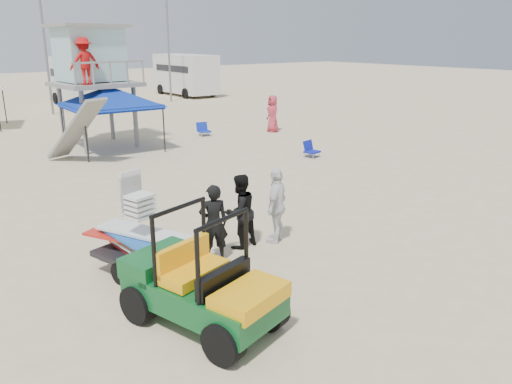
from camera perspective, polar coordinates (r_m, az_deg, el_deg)
ground at (r=9.01m, az=9.34°, el=-13.05°), size 140.00×140.00×0.00m
utility_cart at (r=8.05m, az=-6.19°, el=-9.50°), size 1.90×2.79×1.94m
surf_trailer at (r=10.01m, az=-13.15°, el=-5.25°), size 1.59×2.30×1.86m
man_left at (r=10.40m, az=-4.88°, el=-3.57°), size 0.71×0.59×1.66m
man_mid at (r=11.03m, az=-1.86°, el=-2.22°), size 0.88×0.72×1.68m
man_right at (r=11.33m, az=2.37°, el=-1.55°), size 1.09×0.90×1.74m
lifeguard_tower at (r=22.52m, az=-18.46°, el=14.24°), size 3.32×3.32×4.95m
canopy_blue at (r=21.59m, az=-16.43°, el=11.15°), size 3.44×3.44×3.05m
beach_chair_b at (r=19.91m, az=6.21°, el=4.91°), size 0.64×0.69×0.64m
beach_chair_c at (r=24.36m, az=-6.05°, el=7.15°), size 0.64×0.69×0.64m
rv_mid_right at (r=37.25m, az=-19.27°, el=12.06°), size 2.64×7.00×3.25m
rv_far_right at (r=42.29m, az=-8.07°, el=13.32°), size 2.64×6.60×3.25m
light_pole_left at (r=33.42m, az=-22.94°, el=15.00°), size 0.14×0.14×8.00m
light_pole_right at (r=38.14m, az=-9.97°, el=16.15°), size 0.14×0.14×8.00m
distant_beachgoers at (r=24.17m, az=-21.36°, el=7.29°), size 16.06×8.87×1.82m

